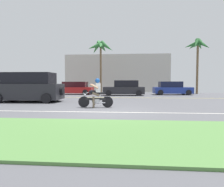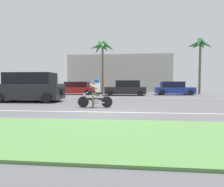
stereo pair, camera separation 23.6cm
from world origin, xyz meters
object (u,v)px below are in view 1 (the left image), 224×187
parked_car_2 (124,88)px  palm_tree_0 (198,47)px  suv_nearby (29,88)px  parked_car_3 (172,89)px  parked_car_0 (28,88)px  palm_tree_1 (100,49)px  motorcyclist (96,95)px  parked_car_1 (74,88)px

parked_car_2 → palm_tree_0: 10.27m
suv_nearby → parked_car_3: (11.39, 9.12, -0.29)m
parked_car_0 → parked_car_3: parked_car_0 is taller
palm_tree_1 → palm_tree_0: bearing=2.9°
motorcyclist → suv_nearby: 5.79m
motorcyclist → parked_car_0: motorcyclist is taller
motorcyclist → parked_car_2: 10.41m
motorcyclist → parked_car_1: size_ratio=0.41×
parked_car_0 → palm_tree_0: palm_tree_0 is taller
motorcyclist → palm_tree_1: bearing=97.2°
palm_tree_0 → parked_car_2: bearing=-156.5°
parked_car_3 → palm_tree_0: (3.28, 2.11, 4.73)m
parked_car_1 → parked_car_0: bearing=-165.9°
parked_car_3 → palm_tree_0: size_ratio=0.65×
suv_nearby → palm_tree_1: bearing=72.4°
parked_car_1 → palm_tree_1: 5.67m
parked_car_0 → palm_tree_0: 19.72m
suv_nearby → parked_car_2: bearing=50.3°
parked_car_2 → palm_tree_1: 6.24m
parked_car_2 → palm_tree_1: size_ratio=0.67×
parked_car_1 → palm_tree_0: (14.08, 2.25, 4.74)m
motorcyclist → palm_tree_1: palm_tree_1 is taller
motorcyclist → parked_car_2: (1.21, 10.34, 0.07)m
palm_tree_0 → palm_tree_1: bearing=-177.1°
motorcyclist → parked_car_2: motorcyclist is taller
parked_car_0 → parked_car_2: 10.46m
suv_nearby → parked_car_1: (0.60, 8.98, -0.30)m
suv_nearby → parked_car_0: size_ratio=1.20×
suv_nearby → parked_car_3: size_ratio=1.13×
suv_nearby → parked_car_3: 14.60m
palm_tree_0 → parked_car_3: bearing=-147.2°
parked_car_0 → parked_car_3: bearing=4.9°
motorcyclist → parked_car_1: (-4.49, 11.73, 0.01)m
palm_tree_0 → motorcyclist: bearing=-124.4°
parked_car_2 → parked_car_3: parked_car_2 is taller
motorcyclist → suv_nearby: (-5.09, 2.75, 0.31)m
palm_tree_0 → suv_nearby: bearing=-142.6°
parked_car_0 → palm_tree_0: size_ratio=0.61×
motorcyclist → palm_tree_0: size_ratio=0.29×
motorcyclist → palm_tree_1: 14.30m
palm_tree_0 → parked_car_0: bearing=-169.6°
parked_car_0 → parked_car_1: (4.76, 1.19, -0.02)m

